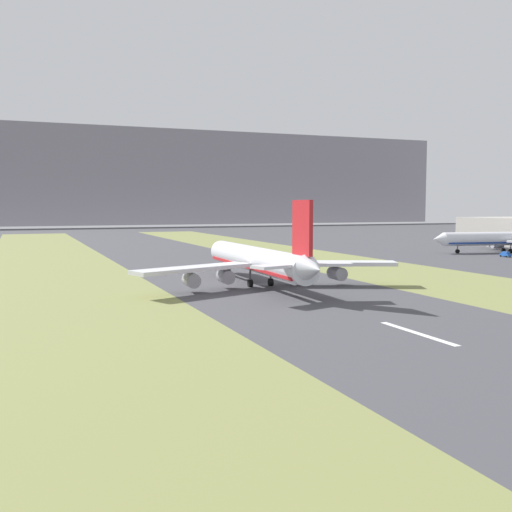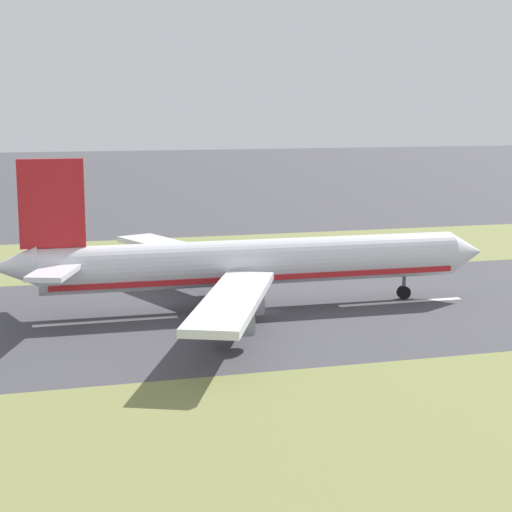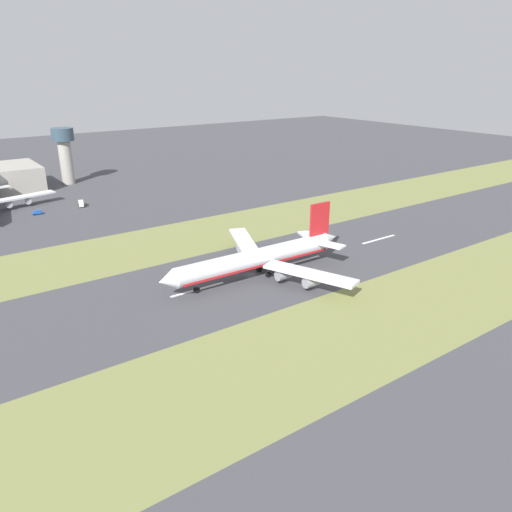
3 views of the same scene
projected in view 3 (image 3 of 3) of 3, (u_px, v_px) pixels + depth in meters
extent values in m
plane|color=#424247|center=(252.00, 274.00, 160.16)|extent=(800.00, 800.00, 0.00)
cube|color=olive|center=(354.00, 331.00, 125.95)|extent=(40.00, 600.00, 0.01)
cube|color=olive|center=(185.00, 238.00, 194.37)|extent=(40.00, 600.00, 0.01)
cube|color=silver|center=(379.00, 239.00, 192.88)|extent=(1.20, 18.00, 0.01)
cube|color=silver|center=(300.00, 261.00, 171.12)|extent=(1.20, 18.00, 0.01)
cube|color=silver|center=(198.00, 289.00, 149.35)|extent=(1.20, 18.00, 0.01)
cylinder|color=silver|center=(256.00, 258.00, 156.39)|extent=(6.91, 56.09, 6.00)
cone|color=silver|center=(167.00, 281.00, 140.18)|extent=(5.96, 5.10, 5.88)
cone|color=silver|center=(330.00, 238.00, 172.59)|extent=(5.20, 6.08, 5.10)
cube|color=red|center=(256.00, 263.00, 156.98)|extent=(6.58, 53.85, 0.70)
cube|color=silver|center=(310.00, 274.00, 147.09)|extent=(29.22, 16.02, 0.90)
cube|color=silver|center=(245.00, 242.00, 174.01)|extent=(29.05, 16.83, 0.90)
cylinder|color=#93939E|center=(283.00, 275.00, 152.79)|extent=(3.28, 4.85, 3.20)
cylinder|color=#93939E|center=(311.00, 282.00, 147.73)|extent=(3.28, 4.85, 3.20)
cylinder|color=#93939E|center=(251.00, 257.00, 166.63)|extent=(3.28, 4.85, 3.20)
cylinder|color=#93939E|center=(244.00, 248.00, 175.41)|extent=(3.28, 4.85, 3.20)
cube|color=red|center=(320.00, 219.00, 167.20)|extent=(0.93, 8.01, 11.00)
cube|color=silver|center=(330.00, 244.00, 165.63)|extent=(10.85, 7.14, 0.60)
cube|color=silver|center=(308.00, 236.00, 174.09)|extent=(10.89, 7.41, 0.60)
cylinder|color=#59595E|center=(196.00, 285.00, 146.39)|extent=(0.50, 0.50, 3.20)
cylinder|color=black|center=(197.00, 290.00, 146.96)|extent=(0.93, 1.81, 1.80)
cylinder|color=#59595E|center=(268.00, 270.00, 157.30)|extent=(0.50, 0.50, 3.20)
cylinder|color=black|center=(268.00, 274.00, 157.87)|extent=(0.93, 1.81, 1.80)
cylinder|color=#59595E|center=(259.00, 265.00, 161.30)|extent=(0.50, 0.50, 3.20)
cylinder|color=black|center=(259.00, 269.00, 161.87)|extent=(0.93, 1.81, 1.80)
cylinder|color=#A39E93|center=(66.00, 162.00, 280.88)|extent=(7.00, 7.00, 24.23)
cylinder|color=#334756|center=(62.00, 134.00, 275.37)|extent=(12.00, 12.00, 6.83)
cube|color=silver|center=(26.00, 196.00, 237.33)|extent=(11.02, 27.21, 0.83)
cylinder|color=#93939E|center=(9.00, 204.00, 232.46)|extent=(4.85, 3.65, 2.94)
cylinder|color=#93939E|center=(28.00, 200.00, 238.53)|extent=(4.85, 3.65, 2.94)
cube|color=silver|center=(0.00, 187.00, 246.75)|extent=(5.31, 9.67, 0.55)
cube|color=gold|center=(81.00, 202.00, 239.38)|extent=(2.48, 2.62, 2.00)
cube|color=silver|center=(81.00, 203.00, 236.66)|extent=(4.42, 3.11, 2.60)
cylinder|color=black|center=(79.00, 205.00, 239.36)|extent=(1.06, 0.58, 1.00)
cylinder|color=black|center=(83.00, 204.00, 240.11)|extent=(1.06, 0.58, 1.00)
cylinder|color=black|center=(79.00, 207.00, 235.70)|extent=(1.06, 0.58, 1.00)
cylinder|color=black|center=(84.00, 206.00, 236.46)|extent=(1.06, 0.58, 1.00)
cube|color=#1E51B2|center=(37.00, 213.00, 225.08)|extent=(1.88, 4.43, 0.90)
cube|color=#1E51B2|center=(38.00, 211.00, 224.88)|extent=(1.58, 2.45, 0.80)
cylinder|color=black|center=(35.00, 215.00, 223.79)|extent=(0.25, 0.66, 0.66)
cylinder|color=black|center=(34.00, 214.00, 225.18)|extent=(0.25, 0.66, 0.66)
cylinder|color=black|center=(41.00, 214.00, 225.30)|extent=(0.25, 0.66, 0.66)
cylinder|color=black|center=(40.00, 213.00, 226.69)|extent=(0.25, 0.66, 0.66)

